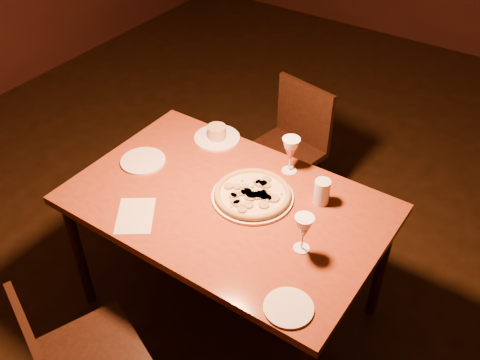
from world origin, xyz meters
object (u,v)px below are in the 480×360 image
Objects in this scene: chair_near at (75,359)px; pizza_plate at (253,194)px; chair_far at (290,144)px; dining_table at (227,212)px.

pizza_plate is at bearing 98.09° from chair_near.
chair_far is at bearing 112.92° from chair_near.
dining_table is 0.84m from chair_near.
dining_table is at bearing -67.79° from chair_far.
chair_far reaches higher than pizza_plate.
chair_near is (-0.14, -0.80, -0.22)m from dining_table.
dining_table is 1.74× the size of chair_near.
pizza_plate is (0.22, 0.88, 0.30)m from chair_near.
chair_near reaches higher than dining_table.
dining_table is 1.70× the size of chair_far.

